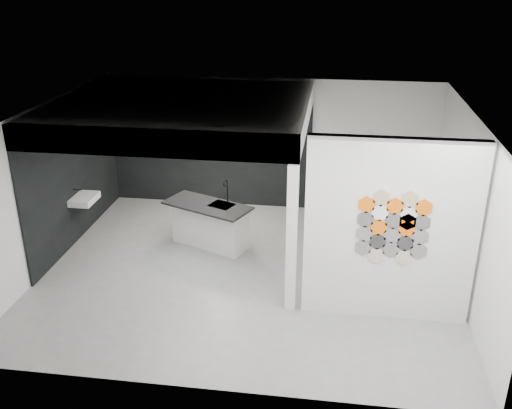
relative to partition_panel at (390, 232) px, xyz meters
The scene contains 17 objects.
floor 2.82m from the partition_panel, 155.80° to the left, with size 7.00×6.00×0.01m, color gray.
partition_panel is the anchor object (origin of this frame).
bay_clad_back 5.31m from the partition_panel, 131.60° to the left, with size 4.40×0.04×2.35m, color black.
bay_clad_left 6.04m from the partition_panel, 160.65° to the left, with size 0.04×4.00×2.35m, color black.
bulkhead 4.21m from the partition_panel, 150.43° to the left, with size 4.40×4.00×0.40m, color silver.
corner_column 1.42m from the partition_panel, behind, with size 0.16×0.16×2.35m, color silver.
fascia_beam 3.71m from the partition_panel, behind, with size 4.40×0.16×0.40m, color silver.
wall_basin 5.78m from the partition_panel, 161.77° to the left, with size 0.40×0.60×0.12m, color silver.
display_shelf 5.17m from the partition_panel, 131.55° to the left, with size 3.00×0.15×0.04m, color black.
kitchen_island 3.76m from the partition_panel, 148.06° to the left, with size 1.77×1.30×1.31m.
stockpot 5.84m from the partition_panel, 138.59° to the left, with size 0.24×0.24×0.19m, color black.
kettle 4.60m from the partition_panel, 122.83° to the left, with size 0.15×0.15×0.13m, color black.
glass_bowl 4.39m from the partition_panel, 118.23° to the left, with size 0.13×0.13×0.09m, color gray.
glass_vase 4.39m from the partition_panel, 118.23° to the left, with size 0.09×0.09×0.12m, color gray.
bottle_dark 5.22m from the partition_panel, 132.19° to the left, with size 0.06×0.06×0.16m, color black.
utensil_cup 5.87m from the partition_panel, 138.80° to the left, with size 0.08×0.08×0.10m, color black.
hex_tile_cluster 0.14m from the partition_panel, 68.73° to the right, with size 1.04×0.02×1.16m.
Camera 1 is at (1.36, -8.55, 4.95)m, focal length 40.00 mm.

